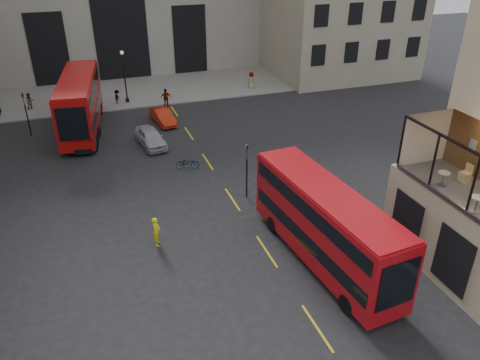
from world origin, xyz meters
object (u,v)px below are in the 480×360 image
object	(u,v)px
pedestrian_b	(117,97)
pedestrian_d	(251,80)
pedestrian_a	(30,102)
cafe_table_mid	(477,202)
traffic_light_near	(247,164)
bicycle	(188,163)
bus_near	(325,222)
cafe_chair_d	(465,176)
car_c	(85,136)
cyclist	(157,231)
traffic_light_far	(26,109)
car_a	(151,137)
car_b	(163,117)
cafe_table_far	(443,177)
bus_far	(80,101)
pedestrian_c	(166,98)
street_lamp_b	(125,80)

from	to	relation	value
pedestrian_b	pedestrian_d	size ratio (longest dim) A/B	0.82
pedestrian_a	cafe_table_mid	distance (m)	40.85
traffic_light_near	bicycle	size ratio (longest dim) A/B	2.25
bus_near	cafe_chair_d	xyz separation A→B (m)	(6.65, -1.83, 2.44)
car_c	bus_near	bearing A→B (deg)	127.40
bicycle	cyclist	world-z (taller)	cyclist
car_c	pedestrian_b	xyz separation A→B (m)	(3.61, 9.38, 0.00)
pedestrian_b	bicycle	bearing A→B (deg)	-146.56
cyclist	traffic_light_far	bearing A→B (deg)	41.91
traffic_light_near	cafe_chair_d	bearing A→B (deg)	-49.39
car_a	pedestrian_d	world-z (taller)	pedestrian_d
car_b	cafe_table_far	world-z (taller)	cafe_table_far
car_c	cyclist	size ratio (longest dim) A/B	2.96
car_a	car_b	world-z (taller)	car_a
traffic_light_near	bus_far	size ratio (longest dim) A/B	0.31
car_c	pedestrian_c	bearing A→B (deg)	-130.46
pedestrian_c	pedestrian_d	size ratio (longest dim) A/B	1.00
car_c	pedestrian_c	size ratio (longest dim) A/B	2.80
pedestrian_b	cafe_table_far	distance (m)	34.13
cyclist	cafe_table_far	size ratio (longest dim) A/B	2.41
car_c	pedestrian_d	size ratio (longest dim) A/B	2.81
car_a	bus_far	bearing A→B (deg)	124.15
traffic_light_far	pedestrian_c	distance (m)	13.14
traffic_light_far	car_c	bearing A→B (deg)	-38.58
bicycle	car_c	bearing A→B (deg)	61.07
bus_near	car_c	size ratio (longest dim) A/B	2.12
bus_far	street_lamp_b	bearing A→B (deg)	52.73
cafe_chair_d	traffic_light_far	bearing A→B (deg)	130.97
traffic_light_far	cafe_chair_d	size ratio (longest dim) A/B	4.14
pedestrian_c	cyclist	bearing A→B (deg)	80.40
car_c	pedestrian_a	size ratio (longest dim) A/B	3.02
pedestrian_d	traffic_light_far	bearing A→B (deg)	75.55
car_a	cafe_table_far	world-z (taller)	cafe_table_far
car_a	cyclist	world-z (taller)	cyclist
bicycle	pedestrian_d	xyz separation A→B (m)	(11.43, 17.01, 0.49)
pedestrian_a	car_b	bearing A→B (deg)	-51.18
pedestrian_c	cafe_chair_d	xyz separation A→B (m)	(9.59, -29.06, 3.95)
cafe_chair_d	cafe_table_mid	bearing A→B (deg)	-123.56
pedestrian_a	pedestrian_c	bearing A→B (deg)	-32.14
traffic_light_near	car_b	xyz separation A→B (m)	(-2.64, 15.15, -1.76)
pedestrian_b	traffic_light_near	bearing A→B (deg)	-142.58
car_b	cafe_table_mid	size ratio (longest dim) A/B	5.36
bicycle	pedestrian_b	distance (m)	16.73
bus_far	bicycle	bearing A→B (deg)	-56.75
traffic_light_far	car_a	size ratio (longest dim) A/B	0.88
car_b	pedestrian_b	bearing A→B (deg)	108.39
car_a	pedestrian_c	world-z (taller)	pedestrian_c
pedestrian_b	cafe_table_mid	bearing A→B (deg)	-137.60
traffic_light_far	pedestrian_d	bearing A→B (deg)	15.88
car_c	bus_far	bearing A→B (deg)	-81.42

